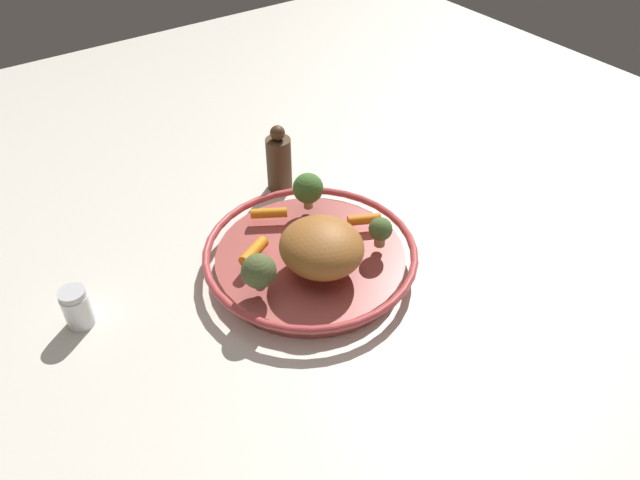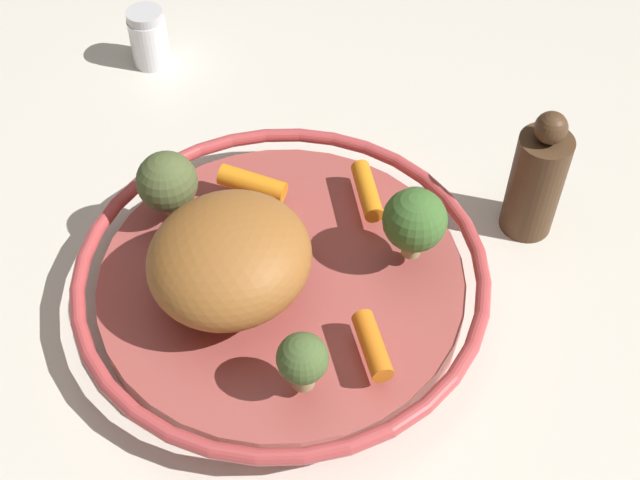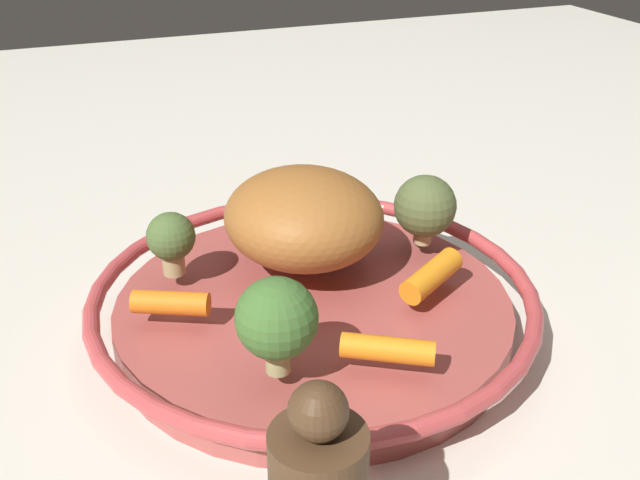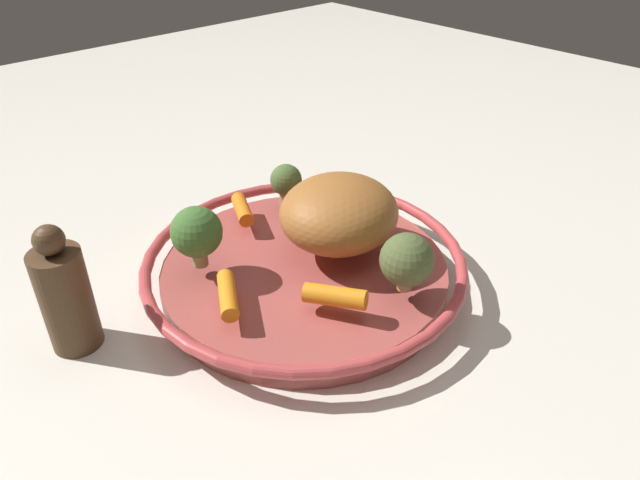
{
  "view_description": "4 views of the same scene",
  "coord_description": "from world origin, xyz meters",
  "px_view_note": "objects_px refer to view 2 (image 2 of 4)",
  "views": [
    {
      "loc": [
        0.4,
        0.6,
        0.67
      ],
      "look_at": [
        -0.01,
        0.01,
        0.06
      ],
      "focal_mm": 33.66,
      "sensor_mm": 36.0,
      "label": 1
    },
    {
      "loc": [
        -0.35,
        0.26,
        0.58
      ],
      "look_at": [
        -0.02,
        -0.03,
        0.07
      ],
      "focal_mm": 47.35,
      "sensor_mm": 36.0,
      "label": 2
    },
    {
      "loc": [
        -0.17,
        -0.46,
        0.34
      ],
      "look_at": [
        0.01,
        0.02,
        0.07
      ],
      "focal_mm": 41.89,
      "sensor_mm": 36.0,
      "label": 3
    },
    {
      "loc": [
        0.39,
        -0.34,
        0.39
      ],
      "look_at": [
        0.01,
        0.02,
        0.06
      ],
      "focal_mm": 32.83,
      "sensor_mm": 36.0,
      "label": 4
    }
  ],
  "objects_px": {
    "pepper_mill": "(537,180)",
    "roast_chicken_piece": "(230,258)",
    "baby_carrot_center": "(367,191)",
    "broccoli_floret_edge": "(302,360)",
    "salt_shaker": "(149,38)",
    "baby_carrot_back": "(375,343)",
    "serving_bowl": "(282,281)",
    "broccoli_floret_mid": "(167,182)",
    "baby_carrot_right": "(252,184)",
    "broccoli_floret_large": "(415,221)"
  },
  "relations": [
    {
      "from": "broccoli_floret_mid",
      "to": "pepper_mill",
      "type": "xyz_separation_m",
      "value": [
        -0.19,
        -0.25,
        -0.02
      ]
    },
    {
      "from": "roast_chicken_piece",
      "to": "baby_carrot_back",
      "type": "height_order",
      "value": "roast_chicken_piece"
    },
    {
      "from": "pepper_mill",
      "to": "baby_carrot_center",
      "type": "bearing_deg",
      "value": 51.21
    },
    {
      "from": "baby_carrot_center",
      "to": "broccoli_floret_edge",
      "type": "distance_m",
      "value": 0.2
    },
    {
      "from": "pepper_mill",
      "to": "broccoli_floret_edge",
      "type": "bearing_deg",
      "value": 93.06
    },
    {
      "from": "baby_carrot_center",
      "to": "broccoli_floret_large",
      "type": "bearing_deg",
      "value": 167.89
    },
    {
      "from": "baby_carrot_back",
      "to": "broccoli_floret_large",
      "type": "xyz_separation_m",
      "value": [
        0.05,
        -0.09,
        0.03
      ]
    },
    {
      "from": "baby_carrot_back",
      "to": "serving_bowl",
      "type": "bearing_deg",
      "value": 1.27
    },
    {
      "from": "roast_chicken_piece",
      "to": "salt_shaker",
      "type": "bearing_deg",
      "value": -22.27
    },
    {
      "from": "broccoli_floret_edge",
      "to": "pepper_mill",
      "type": "relative_size",
      "value": 0.39
    },
    {
      "from": "baby_carrot_right",
      "to": "baby_carrot_center",
      "type": "bearing_deg",
      "value": -134.9
    },
    {
      "from": "roast_chicken_piece",
      "to": "baby_carrot_right",
      "type": "bearing_deg",
      "value": -46.18
    },
    {
      "from": "roast_chicken_piece",
      "to": "baby_carrot_back",
      "type": "xyz_separation_m",
      "value": [
        -0.12,
        -0.05,
        -0.03
      ]
    },
    {
      "from": "serving_bowl",
      "to": "broccoli_floret_edge",
      "type": "xyz_separation_m",
      "value": [
        -0.1,
        0.06,
        0.05
      ]
    },
    {
      "from": "baby_carrot_back",
      "to": "broccoli_floret_large",
      "type": "bearing_deg",
      "value": -60.37
    },
    {
      "from": "baby_carrot_back",
      "to": "broccoli_floret_large",
      "type": "relative_size",
      "value": 0.84
    },
    {
      "from": "broccoli_floret_large",
      "to": "broccoli_floret_edge",
      "type": "xyz_separation_m",
      "value": [
        -0.04,
        0.15,
        -0.01
      ]
    },
    {
      "from": "baby_carrot_back",
      "to": "pepper_mill",
      "type": "relative_size",
      "value": 0.42
    },
    {
      "from": "broccoli_floret_large",
      "to": "baby_carrot_back",
      "type": "bearing_deg",
      "value": 119.63
    },
    {
      "from": "roast_chicken_piece",
      "to": "baby_carrot_right",
      "type": "relative_size",
      "value": 2.2
    },
    {
      "from": "baby_carrot_center",
      "to": "broccoli_floret_mid",
      "type": "xyz_separation_m",
      "value": [
        0.1,
        0.14,
        0.03
      ]
    },
    {
      "from": "serving_bowl",
      "to": "baby_carrot_center",
      "type": "bearing_deg",
      "value": -83.84
    },
    {
      "from": "broccoli_floret_edge",
      "to": "broccoli_floret_large",
      "type": "bearing_deg",
      "value": -75.9
    },
    {
      "from": "baby_carrot_right",
      "to": "broccoli_floret_edge",
      "type": "distance_m",
      "value": 0.2
    },
    {
      "from": "roast_chicken_piece",
      "to": "salt_shaker",
      "type": "distance_m",
      "value": 0.37
    },
    {
      "from": "roast_chicken_piece",
      "to": "pepper_mill",
      "type": "bearing_deg",
      "value": -108.62
    },
    {
      "from": "baby_carrot_back",
      "to": "baby_carrot_center",
      "type": "relative_size",
      "value": 0.9
    },
    {
      "from": "baby_carrot_back",
      "to": "broccoli_floret_edge",
      "type": "height_order",
      "value": "broccoli_floret_edge"
    },
    {
      "from": "broccoli_floret_large",
      "to": "pepper_mill",
      "type": "bearing_deg",
      "value": -99.75
    },
    {
      "from": "pepper_mill",
      "to": "roast_chicken_piece",
      "type": "bearing_deg",
      "value": 71.38
    },
    {
      "from": "roast_chicken_piece",
      "to": "broccoli_floret_edge",
      "type": "bearing_deg",
      "value": 172.38
    },
    {
      "from": "baby_carrot_center",
      "to": "broccoli_floret_mid",
      "type": "distance_m",
      "value": 0.17
    },
    {
      "from": "roast_chicken_piece",
      "to": "broccoli_floret_large",
      "type": "relative_size",
      "value": 1.99
    },
    {
      "from": "serving_bowl",
      "to": "broccoli_floret_mid",
      "type": "distance_m",
      "value": 0.13
    },
    {
      "from": "broccoli_floret_edge",
      "to": "baby_carrot_back",
      "type": "bearing_deg",
      "value": -102.81
    },
    {
      "from": "serving_bowl",
      "to": "pepper_mill",
      "type": "height_order",
      "value": "pepper_mill"
    },
    {
      "from": "broccoli_floret_mid",
      "to": "baby_carrot_center",
      "type": "bearing_deg",
      "value": -125.84
    },
    {
      "from": "serving_bowl",
      "to": "baby_carrot_back",
      "type": "relative_size",
      "value": 6.24
    },
    {
      "from": "broccoli_floret_edge",
      "to": "broccoli_floret_mid",
      "type": "bearing_deg",
      "value": -6.92
    },
    {
      "from": "roast_chicken_piece",
      "to": "pepper_mill",
      "type": "xyz_separation_m",
      "value": [
        -0.09,
        -0.26,
        -0.02
      ]
    },
    {
      "from": "baby_carrot_right",
      "to": "baby_carrot_back",
      "type": "bearing_deg",
      "value": 170.37
    },
    {
      "from": "serving_bowl",
      "to": "broccoli_floret_large",
      "type": "distance_m",
      "value": 0.12
    },
    {
      "from": "baby_carrot_right",
      "to": "salt_shaker",
      "type": "relative_size",
      "value": 0.92
    },
    {
      "from": "serving_bowl",
      "to": "baby_carrot_right",
      "type": "relative_size",
      "value": 5.76
    },
    {
      "from": "baby_carrot_back",
      "to": "salt_shaker",
      "type": "relative_size",
      "value": 0.85
    },
    {
      "from": "baby_carrot_back",
      "to": "pepper_mill",
      "type": "bearing_deg",
      "value": -82.64
    },
    {
      "from": "broccoli_floret_edge",
      "to": "salt_shaker",
      "type": "height_order",
      "value": "broccoli_floret_edge"
    },
    {
      "from": "baby_carrot_back",
      "to": "broccoli_floret_mid",
      "type": "distance_m",
      "value": 0.22
    },
    {
      "from": "roast_chicken_piece",
      "to": "salt_shaker",
      "type": "relative_size",
      "value": 2.02
    },
    {
      "from": "baby_carrot_back",
      "to": "broccoli_floret_edge",
      "type": "xyz_separation_m",
      "value": [
        0.01,
        0.06,
        0.02
      ]
    }
  ]
}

